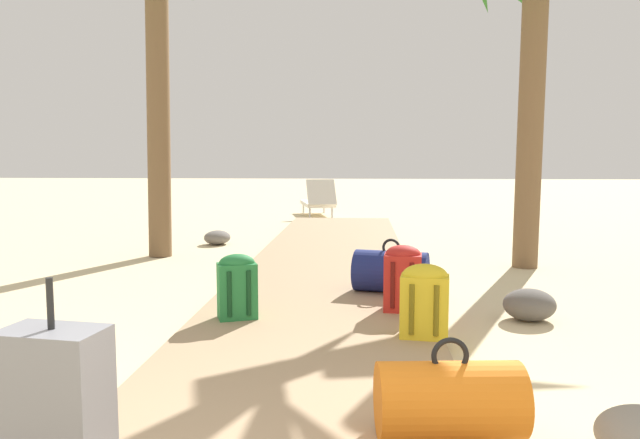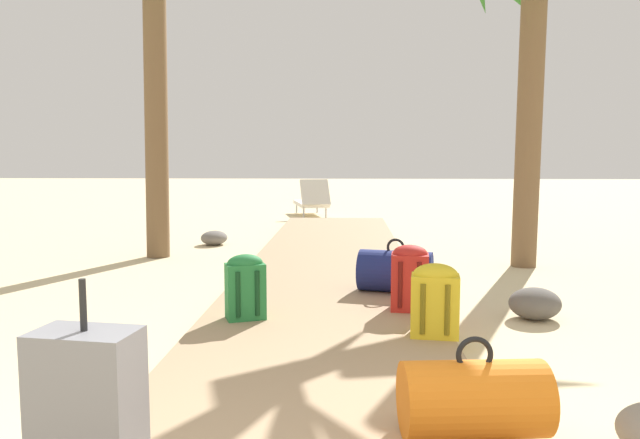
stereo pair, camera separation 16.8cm
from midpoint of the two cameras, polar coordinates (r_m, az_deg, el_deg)
name	(u,v)px [view 2 (the right image)]	position (r m, az deg, el deg)	size (l,w,h in m)	color
ground_plane	(326,296)	(5.71, -0.32, -7.20)	(60.00, 60.00, 0.00)	beige
boardwalk	(329,270)	(6.75, 0.12, -4.79)	(1.84, 10.77, 0.08)	tan
suitcase_grey	(88,419)	(2.38, -23.01, -16.89)	(0.38, 0.26, 0.81)	slate
backpack_yellow	(435,298)	(4.18, 9.64, -7.32)	(0.34, 0.25, 0.50)	gold
backpack_red	(410,276)	(4.86, 7.47, -5.28)	(0.31, 0.28, 0.52)	red
duffel_bag_orange	(473,399)	(2.80, 12.52, -16.15)	(0.65, 0.39, 0.45)	orange
backpack_green	(245,285)	(4.61, -8.09, -6.13)	(0.33, 0.27, 0.49)	#237538
duffel_bag_navy	(395,271)	(5.50, 6.24, -4.86)	(0.72, 0.52, 0.49)	navy
lounge_chair	(312,201)	(13.26, -1.15, 1.75)	(0.91, 1.61, 0.81)	white
rock_right_far	(535,304)	(5.15, 18.70, -7.51)	(0.38, 0.41, 0.25)	#5B5651
rock_left_mid	(214,238)	(9.07, -10.46, -1.71)	(0.38, 0.44, 0.21)	slate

